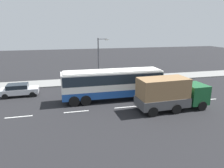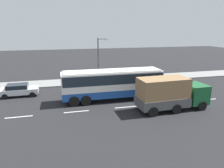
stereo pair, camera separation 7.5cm
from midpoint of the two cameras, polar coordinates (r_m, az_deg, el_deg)
The scene contains 9 objects.
ground_plane at distance 24.00m, azimuth -0.38°, elevation -4.17°, with size 120.00×120.00×0.00m, color black.
sidewalk_curb at distance 32.20m, azimuth -4.05°, elevation 0.92°, with size 80.00×4.00×0.15m, color gray.
lane_centreline at distance 20.95m, azimuth -7.98°, elevation -7.24°, with size 28.38×0.16×0.01m.
coach_bus at distance 23.36m, azimuth 0.03°, elevation 0.64°, with size 11.12×2.65×3.37m.
cargo_truck at distance 21.37m, azimuth 15.33°, elevation -2.36°, with size 7.17×2.90×3.24m.
car_silver_hatch at distance 27.26m, azimuth -23.90°, elevation -1.43°, with size 4.28×2.04×1.46m.
pedestrian_near_curb at distance 34.11m, azimuth 8.28°, elevation 3.30°, with size 0.32×0.32×1.60m.
pedestrian_at_crossing at distance 32.47m, azimuth 0.12°, elevation 3.06°, with size 0.32×0.32×1.76m.
street_lamp at distance 29.83m, azimuth -3.51°, elevation 7.13°, with size 1.58×0.24×6.37m.
Camera 2 is at (-5.36, -22.03, 7.87)m, focal length 33.85 mm.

